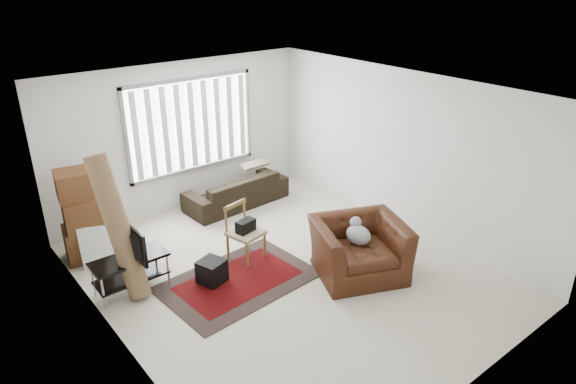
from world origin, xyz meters
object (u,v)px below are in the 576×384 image
Objects in this scene: side_chair at (245,230)px; armchair at (359,245)px; sofa at (236,186)px; tv_stand at (130,267)px; moving_boxes at (81,218)px.

armchair reaches higher than side_chair.
tv_stand is at bearing 25.50° from sofa.
moving_boxes is 2.49m from side_chair.
moving_boxes reaches higher than sofa.
sofa is at bearing 2.98° from moving_boxes.
tv_stand is 3.25m from armchair.
side_chair is (1.73, -0.29, 0.12)m from tv_stand.
tv_stand is at bearing 158.24° from side_chair.
side_chair is at bearing 57.82° from sofa.
side_chair is 0.55× the size of armchair.
side_chair is at bearing 150.12° from armchair.
armchair is (2.95, -2.99, -0.19)m from moving_boxes.
armchair reaches higher than sofa.
armchair is (1.05, -1.40, -0.02)m from side_chair.
tv_stand is 0.52× the size of sofa.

